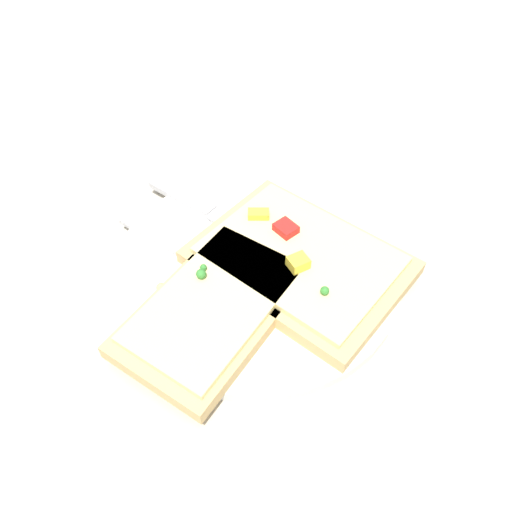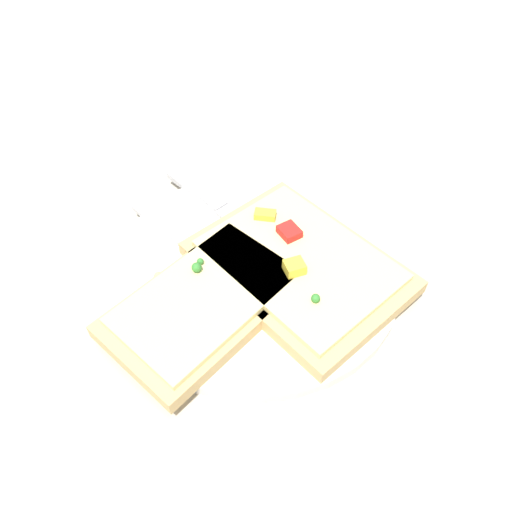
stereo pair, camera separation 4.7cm
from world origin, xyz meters
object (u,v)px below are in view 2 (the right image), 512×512
Objects in this scene: pizza_slice_corner at (206,301)px; pizza_slice_main at (298,265)px; fork at (217,268)px; plate at (256,267)px; knife at (228,212)px.

pizza_slice_main is at bearing 158.96° from pizza_slice_corner.
plate is at bearing 56.31° from fork.
pizza_slice_corner reaches higher than knife.
pizza_slice_corner is at bearing -142.58° from plate.
plate is 1.38× the size of fork.
fork is at bearing -146.71° from pizza_slice_corner.
fork is 0.08m from pizza_slice_main.
knife is 0.99× the size of pizza_slice_corner.
pizza_slice_main is (0.04, -0.02, 0.02)m from plate.
plate is 0.07m from knife.
pizza_slice_main is (0.07, -0.02, 0.01)m from fork.
knife is (-0.01, 0.07, 0.01)m from plate.
pizza_slice_corner is at bearing 74.94° from pizza_slice_main.
plate is at bearing -177.48° from pizza_slice_corner.
knife is 0.10m from pizza_slice_main.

